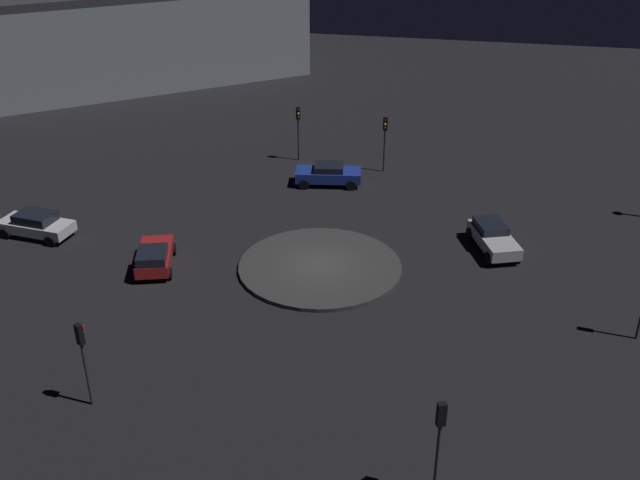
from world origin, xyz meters
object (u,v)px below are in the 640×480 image
car_blue (328,174)px  car_white (36,224)px  traffic_light_southeast (83,348)px  car_silver (493,237)px  traffic_light_northeast (439,432)px  store_building (137,34)px  traffic_light_west (298,123)px  car_red (154,257)px  traffic_light_west_near (385,133)px

car_blue → car_white: car_white is taller
traffic_light_southeast → car_silver: bearing=-15.3°
car_silver → traffic_light_northeast: 19.30m
car_blue → car_white: (11.27, -15.19, 0.01)m
car_blue → store_building: (-21.94, -23.91, 3.79)m
car_blue → car_silver: 13.16m
traffic_light_northeast → traffic_light_west: bearing=-4.1°
car_red → traffic_light_northeast: (12.82, 16.07, 2.22)m
car_blue → traffic_light_southeast: bearing=-110.4°
car_red → traffic_light_west_near: size_ratio=1.04×
car_blue → traffic_light_northeast: size_ratio=1.11×
car_blue → traffic_light_southeast: size_ratio=1.19×
car_red → traffic_light_southeast: size_ratio=1.06×
car_white → traffic_light_west_near: size_ratio=1.12×
car_blue → traffic_light_northeast: 27.90m
traffic_light_west_near → traffic_light_northeast: (29.38, 5.93, 0.13)m
car_white → traffic_light_southeast: 16.83m
car_red → traffic_light_southeast: 11.27m
car_red → car_blue: bearing=-44.8°
car_white → traffic_light_southeast: (13.03, 10.46, 2.01)m
traffic_light_west → car_white: bearing=-56.5°
traffic_light_west → traffic_light_southeast: traffic_light_west is taller
traffic_light_west → traffic_light_northeast: traffic_light_northeast is taller
car_white → traffic_light_west: traffic_light_west is taller
car_white → traffic_light_northeast: (14.95, 24.47, 2.20)m
car_blue → traffic_light_west_near: (-3.16, 3.34, 2.08)m
store_building → traffic_light_southeast: bearing=72.1°
car_red → traffic_light_west_near: bearing=-49.4°
car_white → traffic_light_southeast: size_ratio=1.15×
car_blue → traffic_light_northeast: traffic_light_northeast is taller
car_silver → car_white: bearing=-102.4°
traffic_light_west → store_building: size_ratio=0.13×
car_blue → traffic_light_west: (-3.99, -3.09, 2.11)m
car_white → car_blue: bearing=-138.0°
traffic_light_northeast → store_building: store_building is taller
car_silver → car_white: size_ratio=1.01×
traffic_light_west_near → traffic_light_west: bearing=-91.9°
traffic_light_west_near → store_building: (-18.78, -27.25, 1.72)m
traffic_light_west → traffic_light_west_near: 6.49m
car_white → traffic_light_west_near: traffic_light_west_near is taller
car_white → traffic_light_northeast: bearing=154.0°
car_blue → traffic_light_southeast: 24.84m
car_silver → traffic_light_northeast: bearing=-26.6°
car_blue → car_silver: size_ratio=1.03×
traffic_light_west_near → traffic_light_northeast: size_ratio=0.95×
traffic_light_west_near → car_blue: bearing=-41.1°
car_white → traffic_light_west: size_ratio=1.11×
traffic_light_southeast → store_building: (-46.24, -19.17, 1.77)m
car_silver → car_white: 26.57m
car_red → store_building: (-35.34, -17.12, 3.80)m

